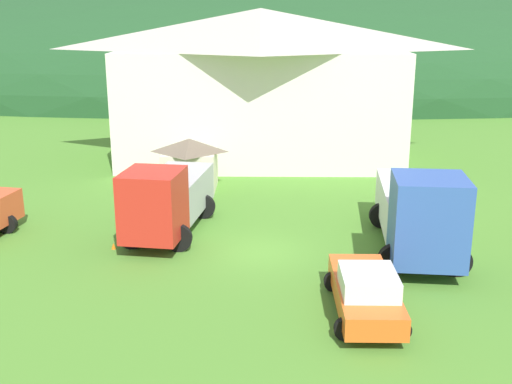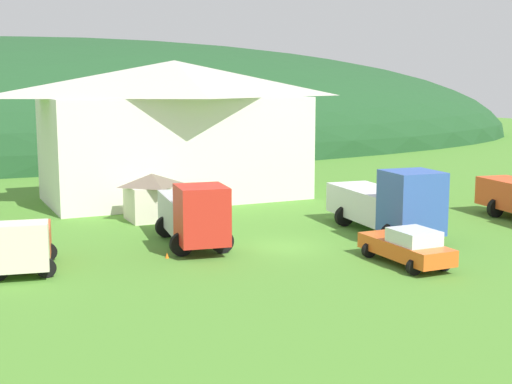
# 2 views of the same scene
# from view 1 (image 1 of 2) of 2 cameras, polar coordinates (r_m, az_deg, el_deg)

# --- Properties ---
(ground_plane) EXTENTS (200.00, 200.00, 0.00)m
(ground_plane) POSITION_cam_1_polar(r_m,az_deg,el_deg) (24.99, 0.15, -5.51)
(ground_plane) COLOR #4C842D
(forested_hill_backdrop) EXTENTS (135.29, 60.00, 26.56)m
(forested_hill_backdrop) POSITION_cam_1_polar(r_m,az_deg,el_deg) (85.00, 0.71, 9.88)
(forested_hill_backdrop) COLOR #1E4723
(forested_hill_backdrop) RESTS_ON ground
(depot_building) EXTENTS (18.42, 9.02, 9.38)m
(depot_building) POSITION_cam_1_polar(r_m,az_deg,el_deg) (39.50, 0.42, 9.74)
(depot_building) COLOR white
(depot_building) RESTS_ON ground
(play_shed_cream) EXTENTS (3.00, 2.79, 2.72)m
(play_shed_cream) POSITION_cam_1_polar(r_m,az_deg,el_deg) (33.74, -6.03, 2.64)
(play_shed_cream) COLOR beige
(play_shed_cream) RESTS_ON ground
(crane_truck_red) EXTENTS (3.60, 7.28, 3.24)m
(crane_truck_red) POSITION_cam_1_polar(r_m,az_deg,el_deg) (26.70, -8.09, -0.54)
(crane_truck_red) COLOR red
(crane_truck_red) RESTS_ON ground
(box_truck_blue) EXTENTS (3.80, 8.58, 3.65)m
(box_truck_blue) POSITION_cam_1_polar(r_m,az_deg,el_deg) (25.22, 14.55, -1.68)
(box_truck_blue) COLOR #3356AD
(box_truck_blue) RESTS_ON ground
(service_pickup_orange) EXTENTS (2.25, 4.88, 1.66)m
(service_pickup_orange) POSITION_cam_1_polar(r_m,az_deg,el_deg) (20.05, 9.90, -8.86)
(service_pickup_orange) COLOR orange
(service_pickup_orange) RESTS_ON ground
(traffic_cone_near_pickup) EXTENTS (0.36, 0.36, 0.51)m
(traffic_cone_near_pickup) POSITION_cam_1_polar(r_m,az_deg,el_deg) (26.00, -12.77, -5.05)
(traffic_cone_near_pickup) COLOR orange
(traffic_cone_near_pickup) RESTS_ON ground
(traffic_cone_mid_row) EXTENTS (0.36, 0.36, 0.53)m
(traffic_cone_mid_row) POSITION_cam_1_polar(r_m,az_deg,el_deg) (29.76, -5.15, -1.99)
(traffic_cone_mid_row) COLOR orange
(traffic_cone_mid_row) RESTS_ON ground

